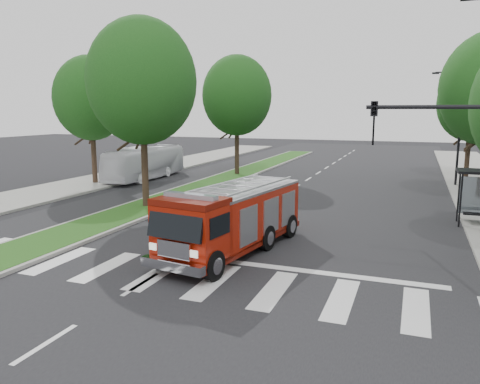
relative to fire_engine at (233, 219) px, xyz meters
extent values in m
plane|color=black|center=(-1.43, -0.23, -1.28)|extent=(140.00, 140.00, 0.00)
cube|color=gray|center=(-15.93, 9.77, -1.20)|extent=(5.00, 80.00, 0.15)
cube|color=gray|center=(-7.43, 17.77, -1.21)|extent=(3.00, 50.00, 0.14)
cube|color=#274714|center=(-7.43, 17.77, -1.13)|extent=(2.60, 49.50, 0.02)
cylinder|color=black|center=(8.37, 7.17, -0.03)|extent=(0.08, 0.08, 2.50)
cylinder|color=black|center=(8.37, 8.37, -0.03)|extent=(0.08, 0.08, 2.50)
cylinder|color=black|center=(10.07, 23.77, 0.70)|extent=(0.36, 0.36, 3.96)
ellipsoid|color=black|center=(10.07, 23.77, 4.57)|extent=(5.00, 5.00, 5.75)
cylinder|color=black|center=(-7.43, 5.77, 1.03)|extent=(0.36, 0.36, 4.62)
ellipsoid|color=black|center=(-7.43, 5.77, 5.55)|extent=(5.80, 5.80, 6.67)
cylinder|color=black|center=(-7.43, 19.77, 0.92)|extent=(0.36, 0.36, 4.40)
ellipsoid|color=black|center=(-7.43, 19.77, 5.22)|extent=(5.60, 5.60, 6.44)
cylinder|color=black|center=(-15.43, 11.77, 0.81)|extent=(0.36, 0.36, 4.18)
ellipsoid|color=black|center=(-15.43, 11.77, 4.90)|extent=(5.20, 5.20, 5.98)
cylinder|color=black|center=(7.07, -3.73, 4.12)|extent=(4.00, 0.10, 0.10)
imported|color=black|center=(5.27, -3.73, 3.72)|extent=(0.18, 0.22, 1.10)
cylinder|color=black|center=(9.07, 19.77, 2.72)|extent=(0.16, 0.16, 8.00)
cylinder|color=black|center=(8.17, 19.77, 6.62)|extent=(1.80, 0.10, 0.10)
cube|color=black|center=(7.27, 19.77, 6.57)|extent=(0.45, 0.20, 0.12)
cube|color=#5B0E05|center=(0.01, 0.06, -0.83)|extent=(3.41, 7.76, 0.22)
cube|color=maroon|center=(0.12, 0.76, 0.10)|extent=(3.12, 6.00, 1.79)
cube|color=maroon|center=(-0.44, -2.67, 0.10)|extent=(2.46, 1.94, 1.87)
cube|color=#B2B2B7|center=(0.12, 0.76, 1.04)|extent=(3.12, 6.00, 0.11)
cylinder|color=#B2B2B7|center=(-0.67, 0.89, 1.22)|extent=(0.95, 5.30, 0.09)
cylinder|color=#B2B2B7|center=(0.92, 0.63, 1.22)|extent=(0.95, 5.30, 0.09)
cube|color=silver|center=(-0.60, -3.69, -0.74)|extent=(2.34, 0.68, 0.31)
cube|color=#8C99A5|center=(-0.44, -2.67, 1.31)|extent=(1.99, 0.62, 0.16)
cylinder|color=black|center=(-1.49, -2.77, -0.79)|extent=(0.47, 1.02, 0.98)
cylinder|color=black|center=(0.53, -3.10, -0.79)|extent=(0.47, 1.02, 0.98)
cylinder|color=black|center=(-0.89, 0.93, -0.79)|extent=(0.47, 1.02, 0.98)
cylinder|color=black|center=(1.14, 0.60, -0.79)|extent=(0.47, 1.02, 0.98)
cylinder|color=black|center=(-0.54, 3.04, -0.79)|extent=(0.47, 1.02, 0.98)
cylinder|color=black|center=(1.48, 2.71, -0.79)|extent=(0.47, 1.02, 0.98)
imported|color=silver|center=(-13.43, 15.41, -0.01)|extent=(2.36, 9.20, 2.55)
camera|label=1|loc=(6.30, -16.03, 4.04)|focal=35.00mm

